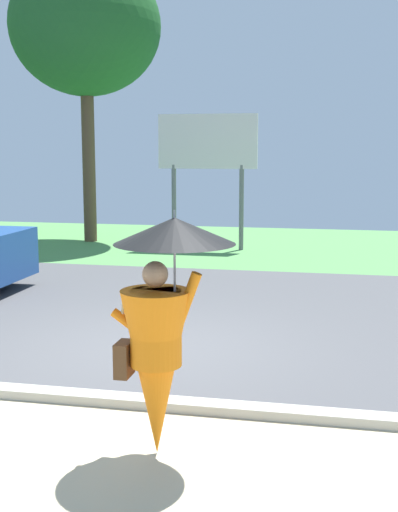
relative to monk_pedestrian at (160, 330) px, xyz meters
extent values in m
cube|color=#4C4C4F|center=(-0.97, 5.01, -1.16)|extent=(40.00, 8.00, 0.10)
cube|color=#53904B|center=(-0.97, 13.01, -1.16)|extent=(40.00, 8.00, 0.10)
cube|color=#B2AD9E|center=(-0.97, 1.01, -1.06)|extent=(40.00, 0.24, 0.10)
cone|color=orange|center=(-0.04, 0.00, -0.38)|extent=(0.60, 0.60, 1.45)
cylinder|color=orange|center=(-0.04, 0.00, 0.02)|extent=(0.44, 0.44, 0.65)
sphere|color=tan|center=(-0.04, 0.00, 0.48)|extent=(0.22, 0.22, 0.22)
cylinder|color=orange|center=(0.24, 0.00, 0.29)|extent=(0.24, 0.09, 0.45)
cylinder|color=orange|center=(-0.30, 0.02, 0.05)|extent=(0.29, 0.08, 0.24)
cylinder|color=gray|center=(0.13, 0.00, 0.52)|extent=(0.02, 0.02, 0.75)
cone|color=black|center=(0.13, 0.00, 0.85)|extent=(1.02, 1.02, 0.22)
cylinder|color=gray|center=(0.13, 0.00, 0.97)|extent=(0.02, 0.02, 0.10)
cube|color=beige|center=(-0.34, 0.05, 0.15)|extent=(0.02, 0.11, 0.16)
cube|color=brown|center=(-0.31, -0.05, -0.26)|extent=(0.12, 0.24, 0.30)
cylinder|color=slate|center=(-2.86, 11.98, -0.01)|extent=(0.12, 0.12, 2.20)
cylinder|color=slate|center=(-1.06, 11.98, -0.01)|extent=(0.12, 0.12, 2.20)
cube|color=silver|center=(-1.96, 11.98, 1.69)|extent=(2.60, 0.10, 1.40)
cylinder|color=brown|center=(-5.51, 12.76, 1.19)|extent=(0.36, 0.36, 4.60)
ellipsoid|color=#1E5623|center=(-5.51, 12.76, 4.81)|extent=(4.13, 4.13, 3.75)
camera|label=1|loc=(1.46, -5.36, 1.52)|focal=47.44mm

